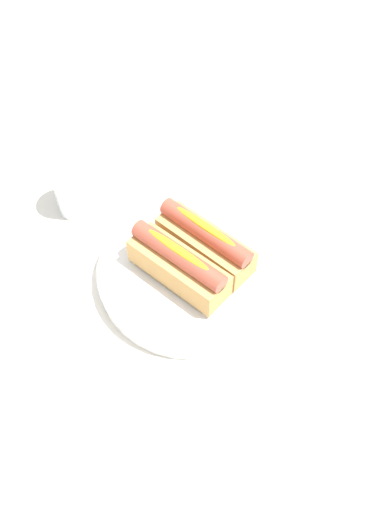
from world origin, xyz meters
name	(u,v)px	position (x,y,z in m)	size (l,w,h in m)	color
ground_plane	(193,270)	(0.00, 0.00, 0.00)	(2.40, 2.40, 0.00)	silver
serving_bowl	(192,271)	(-0.01, 0.01, 0.02)	(0.27, 0.27, 0.03)	white
hotdog_front	(205,241)	(-0.01, -0.02, 0.06)	(0.15, 0.06, 0.06)	tan
hotdog_back	(178,264)	(-0.01, 0.04, 0.06)	(0.15, 0.06, 0.06)	tan
water_glass	(76,189)	(0.22, 0.04, 0.04)	(0.07, 0.07, 0.09)	white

